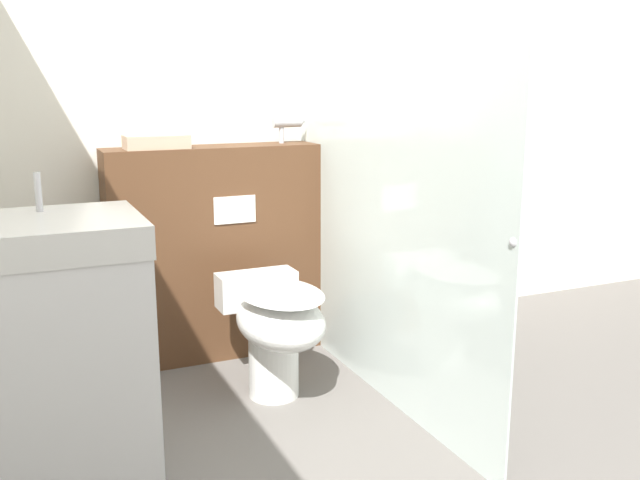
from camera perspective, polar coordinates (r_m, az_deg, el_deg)
wall_back at (r=3.96m, az=-6.66°, el=9.54°), size 8.00×0.06×2.50m
partition_panel at (r=3.85m, az=-7.33°, el=-0.90°), size 1.26×0.27×1.13m
shower_glass at (r=3.23m, az=5.00°, el=3.78°), size 0.04×1.90×1.93m
toilet at (r=3.30m, az=-3.57°, el=-6.76°), size 0.39×0.67×0.55m
sink_vanity at (r=2.69m, az=-20.47°, el=-8.91°), size 0.64×0.55×1.14m
hair_drier at (r=3.89m, az=-2.58°, el=9.35°), size 0.19×0.06×0.15m
folded_towel at (r=3.64m, az=-12.96°, el=7.66°), size 0.31×0.17×0.07m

